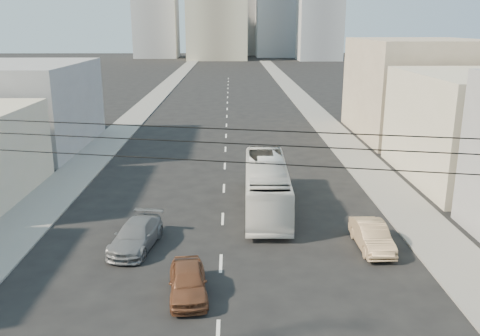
{
  "coord_description": "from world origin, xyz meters",
  "views": [
    {
      "loc": [
        0.54,
        -8.9,
        11.37
      ],
      "look_at": [
        1.04,
        18.98,
        3.5
      ],
      "focal_mm": 38.0,
      "sensor_mm": 36.0,
      "label": 1
    }
  ],
  "objects_px": {
    "sedan_grey": "(136,235)",
    "city_bus": "(266,186)",
    "sedan_tan": "(372,236)",
    "sedan_brown": "(188,281)"
  },
  "relations": [
    {
      "from": "sedan_grey",
      "to": "city_bus",
      "type": "bearing_deg",
      "value": 47.43
    },
    {
      "from": "city_bus",
      "to": "sedan_grey",
      "type": "xyz_separation_m",
      "value": [
        -7.26,
        -5.79,
        -0.86
      ]
    },
    {
      "from": "sedan_grey",
      "to": "sedan_tan",
      "type": "bearing_deg",
      "value": 7.49
    },
    {
      "from": "sedan_brown",
      "to": "sedan_grey",
      "type": "distance_m",
      "value": 5.91
    },
    {
      "from": "city_bus",
      "to": "sedan_brown",
      "type": "distance_m",
      "value": 11.59
    },
    {
      "from": "sedan_brown",
      "to": "city_bus",
      "type": "bearing_deg",
      "value": 62.7
    },
    {
      "from": "sedan_tan",
      "to": "sedan_grey",
      "type": "height_order",
      "value": "sedan_grey"
    },
    {
      "from": "sedan_tan",
      "to": "sedan_grey",
      "type": "bearing_deg",
      "value": 177.42
    },
    {
      "from": "sedan_brown",
      "to": "sedan_tan",
      "type": "bearing_deg",
      "value": 20.55
    },
    {
      "from": "sedan_brown",
      "to": "sedan_grey",
      "type": "height_order",
      "value": "sedan_grey"
    }
  ]
}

